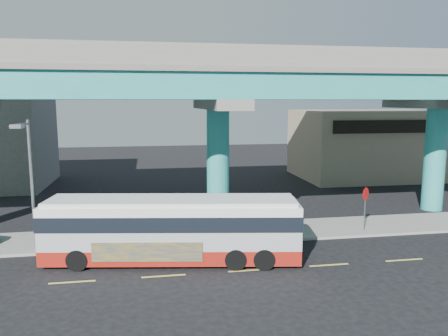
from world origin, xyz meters
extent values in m
plane|color=black|center=(0.00, 0.00, 0.00)|extent=(120.00, 120.00, 0.00)
cube|color=gray|center=(0.00, 5.50, 0.07)|extent=(70.00, 4.00, 0.15)
cube|color=#D8C64C|center=(-8.00, -0.30, 0.01)|extent=(2.00, 0.12, 0.01)
cube|color=#D8C64C|center=(-4.00, -0.30, 0.01)|extent=(2.00, 0.12, 0.01)
cube|color=#D8C64C|center=(0.00, -0.30, 0.01)|extent=(2.00, 0.12, 0.01)
cube|color=#D8C64C|center=(4.00, -0.30, 0.01)|extent=(2.00, 0.12, 0.01)
cube|color=#D8C64C|center=(8.00, -0.30, 0.01)|extent=(2.00, 0.12, 0.01)
cylinder|color=teal|center=(0.00, 9.00, 3.70)|extent=(1.50, 1.50, 7.40)
cube|color=gray|center=(0.00, 9.00, 7.70)|extent=(2.00, 12.00, 0.60)
cube|color=gray|center=(0.00, 12.50, 8.60)|extent=(1.80, 5.00, 1.20)
cylinder|color=teal|center=(16.00, 9.00, 3.70)|extent=(1.50, 1.50, 7.40)
cube|color=gray|center=(16.00, 9.00, 7.70)|extent=(2.00, 12.00, 0.60)
cube|color=gray|center=(16.00, 12.50, 8.60)|extent=(1.80, 5.00, 1.20)
cube|color=teal|center=(0.00, 5.50, 8.70)|extent=(52.00, 5.00, 1.40)
cube|color=gray|center=(0.00, 5.50, 9.55)|extent=(52.00, 5.40, 0.30)
cube|color=gray|center=(0.00, 3.00, 10.10)|extent=(52.00, 0.25, 0.80)
cube|color=gray|center=(0.00, 8.00, 10.10)|extent=(52.00, 0.25, 0.80)
cube|color=teal|center=(0.00, 12.50, 9.90)|extent=(52.00, 5.00, 1.40)
cube|color=gray|center=(0.00, 12.50, 10.75)|extent=(52.00, 5.40, 0.30)
cube|color=gray|center=(0.00, 10.00, 11.30)|extent=(52.00, 0.25, 0.80)
cube|color=gray|center=(0.00, 15.00, 11.30)|extent=(52.00, 0.25, 0.80)
cube|color=tan|center=(18.00, 23.00, 3.50)|extent=(14.00, 10.00, 7.00)
cube|color=black|center=(18.00, 17.90, 5.60)|extent=(12.00, 0.25, 1.20)
cube|color=maroon|center=(-3.48, 1.53, 0.57)|extent=(12.67, 4.60, 0.72)
cube|color=silver|center=(-3.48, 1.53, 1.71)|extent=(12.67, 4.60, 1.55)
cube|color=black|center=(-3.48, 1.53, 2.22)|extent=(12.74, 4.66, 0.72)
cube|color=silver|center=(-3.48, 1.53, 2.79)|extent=(12.67, 4.60, 0.41)
cube|color=silver|center=(-3.48, 1.53, 3.10)|extent=(12.24, 4.29, 0.21)
cube|color=black|center=(2.66, 0.53, 2.07)|extent=(0.44, 2.37, 1.24)
cube|color=black|center=(-9.63, 2.53, 2.07)|extent=(0.44, 2.37, 1.24)
cube|color=navy|center=(-4.72, 0.37, 0.95)|extent=(5.11, 0.88, 0.93)
cylinder|color=black|center=(-7.96, 1.05, 0.52)|extent=(1.07, 0.47, 1.03)
cylinder|color=black|center=(-7.58, 3.40, 0.52)|extent=(1.07, 0.47, 1.03)
cylinder|color=black|center=(-0.61, -0.14, 0.52)|extent=(1.07, 0.47, 1.03)
cylinder|color=black|center=(-0.23, 2.21, 0.52)|extent=(1.07, 0.47, 1.03)
cylinder|color=black|center=(0.72, -0.36, 0.52)|extent=(1.07, 0.47, 1.03)
cylinder|color=black|center=(1.10, 1.99, 0.52)|extent=(1.07, 0.47, 1.03)
cylinder|color=gray|center=(-10.50, 4.00, 3.57)|extent=(0.16, 0.16, 6.84)
cylinder|color=gray|center=(-10.50, 3.08, 6.80)|extent=(0.12, 1.85, 0.12)
cube|color=gray|center=(-10.50, 2.15, 6.76)|extent=(0.50, 0.70, 0.18)
cylinder|color=gray|center=(8.14, 4.20, 1.33)|extent=(0.06, 0.06, 2.36)
cylinder|color=#B20A0A|center=(8.14, 4.17, 2.45)|extent=(0.66, 0.53, 0.81)
camera|label=1|loc=(-4.50, -19.43, 7.87)|focal=35.00mm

